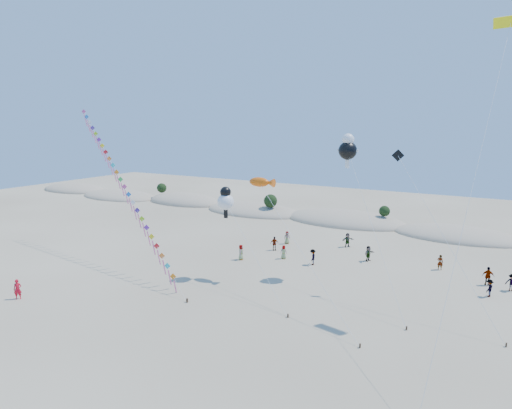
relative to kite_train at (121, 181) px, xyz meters
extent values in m
plane|color=gray|center=(15.27, -14.83, -8.82)|extent=(160.00, 160.00, 0.00)
ellipsoid|color=tan|center=(-48.73, 30.77, -8.82)|extent=(17.00, 9.35, 3.20)
ellipsoid|color=#273A15|center=(-48.73, 30.77, -7.94)|extent=(13.60, 6.12, 0.68)
ellipsoid|color=tan|center=(-32.73, 29.37, -8.82)|extent=(18.00, 9.90, 2.80)
ellipsoid|color=#273A15|center=(-32.73, 29.37, -8.05)|extent=(14.40, 6.48, 0.72)
ellipsoid|color=tan|center=(-16.73, 31.17, -8.82)|extent=(16.00, 8.80, 3.60)
ellipsoid|color=#273A15|center=(-16.73, 31.17, -7.83)|extent=(12.80, 5.76, 0.64)
ellipsoid|color=tan|center=(-0.73, 29.77, -8.82)|extent=(17.60, 9.68, 3.00)
ellipsoid|color=#273A15|center=(-0.73, 29.77, -7.99)|extent=(14.08, 6.34, 0.70)
ellipsoid|color=tan|center=(15.27, 30.47, -8.82)|extent=(19.00, 10.45, 3.40)
ellipsoid|color=#273A15|center=(15.27, 30.47, -7.88)|extent=(15.20, 6.84, 0.76)
ellipsoid|color=tan|center=(31.27, 29.07, -8.82)|extent=(16.40, 9.02, 2.80)
ellipsoid|color=#273A15|center=(31.27, 29.07, -8.05)|extent=(13.12, 5.90, 0.66)
sphere|color=black|center=(-22.73, 31.37, -6.46)|extent=(1.90, 1.90, 1.90)
sphere|color=black|center=(3.27, 28.57, -6.34)|extent=(2.20, 2.20, 2.20)
sphere|color=black|center=(21.27, 30.57, -6.58)|extent=(1.60, 1.60, 1.60)
cube|color=#3F2D1E|center=(13.39, -5.86, -8.64)|extent=(0.12, 0.12, 0.35)
cylinder|color=silver|center=(1.04, -0.47, -0.58)|extent=(24.73, 10.82, 16.49)
cube|color=orange|center=(11.04, -4.84, -7.25)|extent=(1.14, 0.45, 1.20)
cube|color=pink|center=(11.22, -4.79, -8.35)|extent=(0.19, 0.45, 1.55)
cube|color=#1BC8D1|center=(10.03, -4.39, -6.58)|extent=(1.14, 0.45, 1.20)
cube|color=pink|center=(10.21, -4.34, -7.68)|extent=(0.19, 0.45, 1.55)
cube|color=orange|center=(9.01, -3.95, -5.90)|extent=(1.14, 0.45, 1.20)
cube|color=pink|center=(9.19, -3.90, -7.00)|extent=(0.19, 0.45, 1.55)
cube|color=red|center=(8.00, -3.51, -5.22)|extent=(1.14, 0.45, 1.20)
cube|color=pink|center=(8.18, -3.46, -6.32)|extent=(0.19, 0.45, 1.55)
cube|color=yellow|center=(6.98, -3.06, -4.54)|extent=(1.14, 0.45, 1.20)
cube|color=pink|center=(7.16, -3.01, -5.64)|extent=(0.19, 0.45, 1.55)
cube|color=purple|center=(5.96, -2.62, -3.86)|extent=(1.14, 0.45, 1.20)
cube|color=pink|center=(6.14, -2.57, -4.96)|extent=(0.19, 0.45, 1.55)
cube|color=#99DF1A|center=(4.95, -2.17, -3.19)|extent=(1.14, 0.45, 1.20)
cube|color=pink|center=(5.13, -2.12, -4.29)|extent=(0.19, 0.45, 1.55)
cube|color=#47238D|center=(3.93, -1.73, -2.51)|extent=(1.14, 0.45, 1.20)
cube|color=pink|center=(4.11, -1.68, -3.61)|extent=(0.19, 0.45, 1.55)
cube|color=white|center=(2.91, -1.29, -1.83)|extent=(1.14, 0.45, 1.20)
cube|color=pink|center=(3.09, -1.24, -2.93)|extent=(0.19, 0.45, 1.55)
cube|color=blue|center=(1.90, -0.84, -1.15)|extent=(1.14, 0.45, 1.20)
cube|color=pink|center=(2.08, -0.79, -2.25)|extent=(0.19, 0.45, 1.55)
cube|color=#DF4693|center=(0.88, -0.40, -0.48)|extent=(1.14, 0.45, 1.20)
cube|color=pink|center=(1.06, -0.35, -1.58)|extent=(0.19, 0.45, 1.55)
cube|color=green|center=(-0.14, 0.04, 0.20)|extent=(1.14, 0.45, 1.20)
cube|color=pink|center=(0.04, 0.09, -0.90)|extent=(0.19, 0.45, 1.55)
cube|color=orange|center=(-1.15, 0.49, 0.88)|extent=(1.14, 0.45, 1.20)
cube|color=pink|center=(-0.97, 0.54, -0.22)|extent=(0.19, 0.45, 1.55)
cube|color=#1BC8D1|center=(-2.17, 0.93, 1.56)|extent=(1.14, 0.45, 1.20)
cube|color=pink|center=(-1.99, 0.98, 0.46)|extent=(0.19, 0.45, 1.55)
cube|color=orange|center=(-3.19, 1.38, 2.23)|extent=(1.14, 0.45, 1.20)
cube|color=pink|center=(-3.01, 1.43, 1.13)|extent=(0.19, 0.45, 1.55)
cube|color=red|center=(-4.20, 1.82, 2.91)|extent=(1.14, 0.45, 1.20)
cube|color=pink|center=(-4.02, 1.87, 1.81)|extent=(0.19, 0.45, 1.55)
cube|color=yellow|center=(-5.22, 2.26, 3.59)|extent=(1.14, 0.45, 1.20)
cube|color=pink|center=(-5.04, 2.31, 2.49)|extent=(0.19, 0.45, 1.55)
cube|color=purple|center=(-6.23, 2.71, 4.27)|extent=(1.14, 0.45, 1.20)
cube|color=pink|center=(-6.05, 2.76, 3.17)|extent=(0.19, 0.45, 1.55)
cube|color=#99DF1A|center=(-7.25, 3.15, 4.94)|extent=(1.14, 0.45, 1.20)
cube|color=pink|center=(-7.07, 3.20, 3.84)|extent=(0.19, 0.45, 1.55)
cube|color=#47238D|center=(-8.27, 3.60, 5.62)|extent=(1.14, 0.45, 1.20)
cube|color=pink|center=(-8.09, 3.65, 4.52)|extent=(0.19, 0.45, 1.55)
cube|color=white|center=(-9.28, 4.04, 6.30)|extent=(1.14, 0.45, 1.20)
cube|color=pink|center=(-9.10, 4.09, 5.20)|extent=(0.19, 0.45, 1.55)
cube|color=blue|center=(-10.30, 4.48, 6.98)|extent=(1.14, 0.45, 1.20)
cube|color=pink|center=(-10.12, 4.53, 5.88)|extent=(0.19, 0.45, 1.55)
cube|color=#DF4693|center=(-11.32, 4.93, 7.66)|extent=(1.14, 0.45, 1.20)
cube|color=pink|center=(-11.14, 4.98, 6.56)|extent=(0.19, 0.45, 1.55)
cube|color=#3F2D1E|center=(28.31, -5.99, -8.67)|extent=(0.10, 0.10, 0.30)
cylinder|color=silver|center=(21.94, -1.61, -4.09)|extent=(12.77, 8.78, 9.47)
ellipsoid|color=#E2590B|center=(15.57, 2.76, 0.64)|extent=(2.09, 0.92, 0.92)
cone|color=#E2590B|center=(16.74, 2.76, 0.64)|extent=(0.84, 0.84, 0.84)
cube|color=#3F2D1E|center=(22.09, -4.23, -8.67)|extent=(0.10, 0.10, 0.30)
cylinder|color=silver|center=(17.44, -1.56, -5.05)|extent=(9.32, 5.37, 7.55)
sphere|color=white|center=(12.79, 1.11, -1.28)|extent=(1.59, 1.59, 1.59)
sphere|color=black|center=(12.79, 1.11, -0.33)|extent=(1.06, 1.06, 1.06)
cube|color=black|center=(12.79, 1.11, -2.48)|extent=(0.35, 0.18, 0.80)
cube|color=#3F2D1E|center=(30.56, -1.79, -8.67)|extent=(0.10, 0.10, 0.30)
cylinder|color=silver|center=(26.65, 2.71, -2.61)|extent=(7.86, 9.03, 12.44)
sphere|color=black|center=(22.73, 7.21, 3.61)|extent=(1.75, 1.75, 1.75)
sphere|color=white|center=(22.73, 7.21, 4.65)|extent=(1.14, 1.14, 1.14)
cube|color=white|center=(22.73, 7.21, 2.33)|extent=(0.35, 0.18, 0.80)
cube|color=white|center=(22.03, 7.21, 3.61)|extent=(0.60, 0.15, 0.25)
cube|color=white|center=(23.43, 7.21, 3.61)|extent=(0.60, 0.15, 0.25)
cylinder|color=silver|center=(34.10, -4.40, 2.23)|extent=(2.22, 17.58, 22.11)
cube|color=#FFF50D|center=(35.20, 4.38, 13.28)|extent=(2.32, 0.95, 0.82)
cube|color=black|center=(35.20, 4.40, 13.28)|extent=(2.24, 0.57, 0.19)
cube|color=#3F2D1E|center=(36.92, -0.96, -8.67)|extent=(0.10, 0.10, 0.30)
cylinder|color=silver|center=(32.31, 2.34, -2.70)|extent=(9.25, 6.63, 12.26)
cube|color=black|center=(27.71, 5.64, 3.42)|extent=(1.03, 0.30, 1.06)
imported|color=red|center=(0.23, -12.52, -7.94)|extent=(0.75, 0.75, 1.76)
imported|color=slate|center=(11.25, 6.34, -7.97)|extent=(0.75, 0.95, 1.70)
imported|color=slate|center=(15.25, 9.00, -8.05)|extent=(0.84, 0.65, 1.54)
imported|color=slate|center=(12.83, 11.39, -7.97)|extent=(1.00, 0.97, 1.69)
imported|color=slate|center=(18.88, 8.64, -7.96)|extent=(0.90, 1.24, 1.71)
imported|color=slate|center=(23.75, 12.87, -7.96)|extent=(1.01, 1.67, 1.72)
imported|color=slate|center=(30.99, 13.71, -8.02)|extent=(0.62, 0.45, 1.60)
imported|color=slate|center=(35.63, 8.23, -8.03)|extent=(0.86, 1.14, 1.57)
imported|color=slate|center=(12.92, 14.73, -8.02)|extent=(0.93, 0.88, 1.60)
imported|color=slate|center=(35.44, 11.24, -7.93)|extent=(1.10, 0.59, 1.78)
imported|color=slate|center=(37.35, 10.71, -8.02)|extent=(1.09, 0.71, 1.60)
imported|color=slate|center=(20.02, 17.11, -7.95)|extent=(1.46, 1.54, 1.74)
camera|label=1|loc=(35.36, -32.62, 6.09)|focal=30.00mm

